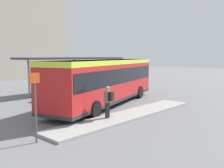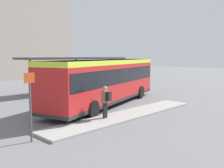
{
  "view_description": "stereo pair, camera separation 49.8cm",
  "coord_description": "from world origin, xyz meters",
  "px_view_note": "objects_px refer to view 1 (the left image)",
  "views": [
    {
      "loc": [
        -12.64,
        -12.14,
        3.45
      ],
      "look_at": [
        0.6,
        0.0,
        1.43
      ],
      "focal_mm": 40.0,
      "sensor_mm": 36.0,
      "label": 1
    },
    {
      "loc": [
        -12.3,
        -12.5,
        3.45
      ],
      "look_at": [
        0.6,
        0.0,
        1.43
      ],
      "focal_mm": 40.0,
      "sensor_mm": 36.0,
      "label": 2
    }
  ],
  "objects_px": {
    "pedestrian_waiting": "(108,100)",
    "bicycle_black": "(128,85)",
    "potted_planter_far_side": "(51,92)",
    "city_bus": "(106,79)",
    "bicycle_orange": "(133,85)",
    "potted_planter_near_shelter": "(107,85)",
    "platform_sign": "(35,104)",
    "bicycle_green": "(124,84)"
  },
  "relations": [
    {
      "from": "pedestrian_waiting",
      "to": "bicycle_black",
      "type": "xyz_separation_m",
      "value": [
        11.44,
        7.81,
        -0.78
      ]
    },
    {
      "from": "city_bus",
      "to": "bicycle_orange",
      "type": "bearing_deg",
      "value": 8.85
    },
    {
      "from": "city_bus",
      "to": "pedestrian_waiting",
      "type": "relative_size",
      "value": 7.1
    },
    {
      "from": "pedestrian_waiting",
      "to": "platform_sign",
      "type": "bearing_deg",
      "value": 79.05
    },
    {
      "from": "bicycle_black",
      "to": "potted_planter_far_side",
      "type": "relative_size",
      "value": 1.15
    },
    {
      "from": "bicycle_orange",
      "to": "pedestrian_waiting",
      "type": "bearing_deg",
      "value": 126.29
    },
    {
      "from": "bicycle_orange",
      "to": "potted_planter_far_side",
      "type": "xyz_separation_m",
      "value": [
        -10.11,
        0.21,
        0.32
      ]
    },
    {
      "from": "bicycle_green",
      "to": "platform_sign",
      "type": "bearing_deg",
      "value": 116.93
    },
    {
      "from": "platform_sign",
      "to": "bicycle_green",
      "type": "bearing_deg",
      "value": 28.77
    },
    {
      "from": "city_bus",
      "to": "potted_planter_near_shelter",
      "type": "height_order",
      "value": "city_bus"
    },
    {
      "from": "city_bus",
      "to": "platform_sign",
      "type": "relative_size",
      "value": 4.4
    },
    {
      "from": "bicycle_black",
      "to": "city_bus",
      "type": "bearing_deg",
      "value": -55.38
    },
    {
      "from": "pedestrian_waiting",
      "to": "bicycle_green",
      "type": "bearing_deg",
      "value": -68.23
    },
    {
      "from": "bicycle_green",
      "to": "platform_sign",
      "type": "distance_m",
      "value": 18.25
    },
    {
      "from": "city_bus",
      "to": "bicycle_orange",
      "type": "height_order",
      "value": "city_bus"
    },
    {
      "from": "city_bus",
      "to": "bicycle_black",
      "type": "relative_size",
      "value": 7.97
    },
    {
      "from": "pedestrian_waiting",
      "to": "platform_sign",
      "type": "relative_size",
      "value": 0.62
    },
    {
      "from": "bicycle_green",
      "to": "potted_planter_near_shelter",
      "type": "height_order",
      "value": "potted_planter_near_shelter"
    },
    {
      "from": "bicycle_black",
      "to": "platform_sign",
      "type": "relative_size",
      "value": 0.55
    },
    {
      "from": "potted_planter_far_side",
      "to": "platform_sign",
      "type": "distance_m",
      "value": 9.67
    },
    {
      "from": "bicycle_black",
      "to": "potted_planter_far_side",
      "type": "distance_m",
      "value": 10.11
    },
    {
      "from": "city_bus",
      "to": "pedestrian_waiting",
      "type": "height_order",
      "value": "city_bus"
    },
    {
      "from": "potted_planter_near_shelter",
      "to": "platform_sign",
      "type": "height_order",
      "value": "platform_sign"
    },
    {
      "from": "pedestrian_waiting",
      "to": "bicycle_black",
      "type": "height_order",
      "value": "pedestrian_waiting"
    },
    {
      "from": "potted_planter_far_side",
      "to": "platform_sign",
      "type": "height_order",
      "value": "platform_sign"
    },
    {
      "from": "bicycle_green",
      "to": "bicycle_black",
      "type": "bearing_deg",
      "value": 175.49
    },
    {
      "from": "potted_planter_near_shelter",
      "to": "potted_planter_far_side",
      "type": "relative_size",
      "value": 1.0
    },
    {
      "from": "bicycle_black",
      "to": "platform_sign",
      "type": "xyz_separation_m",
      "value": [
        -15.94,
        -8.1,
        1.22
      ]
    },
    {
      "from": "bicycle_green",
      "to": "platform_sign",
      "type": "height_order",
      "value": "platform_sign"
    },
    {
      "from": "pedestrian_waiting",
      "to": "potted_planter_near_shelter",
      "type": "height_order",
      "value": "pedestrian_waiting"
    },
    {
      "from": "pedestrian_waiting",
      "to": "potted_planter_far_side",
      "type": "distance_m",
      "value": 7.49
    },
    {
      "from": "potted_planter_near_shelter",
      "to": "platform_sign",
      "type": "distance_m",
      "value": 14.6
    },
    {
      "from": "potted_planter_far_side",
      "to": "potted_planter_near_shelter",
      "type": "bearing_deg",
      "value": 1.81
    },
    {
      "from": "bicycle_green",
      "to": "platform_sign",
      "type": "relative_size",
      "value": 0.64
    },
    {
      "from": "potted_planter_near_shelter",
      "to": "bicycle_black",
      "type": "bearing_deg",
      "value": 3.87
    },
    {
      "from": "pedestrian_waiting",
      "to": "bicycle_orange",
      "type": "bearing_deg",
      "value": -72.73
    },
    {
      "from": "pedestrian_waiting",
      "to": "bicycle_green",
      "type": "height_order",
      "value": "pedestrian_waiting"
    },
    {
      "from": "pedestrian_waiting",
      "to": "platform_sign",
      "type": "distance_m",
      "value": 4.53
    },
    {
      "from": "bicycle_black",
      "to": "potted_planter_near_shelter",
      "type": "relative_size",
      "value": 1.15
    },
    {
      "from": "pedestrian_waiting",
      "to": "bicycle_orange",
      "type": "distance_m",
      "value": 13.52
    },
    {
      "from": "potted_planter_far_side",
      "to": "platform_sign",
      "type": "relative_size",
      "value": 0.48
    },
    {
      "from": "bicycle_orange",
      "to": "potted_planter_far_side",
      "type": "height_order",
      "value": "potted_planter_far_side"
    }
  ]
}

